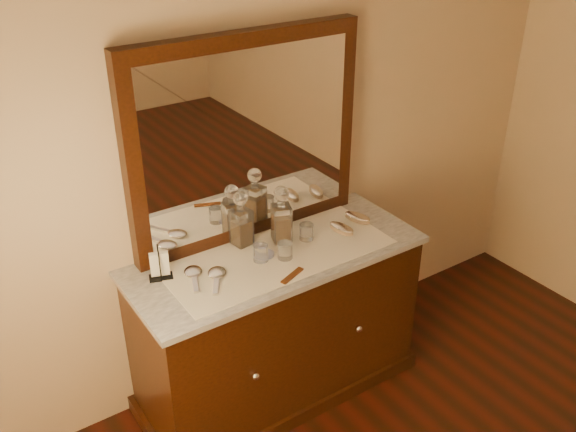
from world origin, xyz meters
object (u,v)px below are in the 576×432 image
object	(u,v)px
comb	(292,275)
decanter_right	(281,220)
pin_dish	(266,254)
decanter_left	(241,224)
mirror_frame	(247,139)
dresser_cabinet	(277,326)
napkin_rack	(160,266)
hand_mirror_inner	(217,275)
hand_mirror_outer	(193,274)
brush_far	(358,218)
brush_near	(342,229)

from	to	relation	value
comb	decanter_right	world-z (taller)	decanter_right
pin_dish	decanter_left	xyz separation A→B (m)	(-0.04, 0.16, 0.10)
mirror_frame	dresser_cabinet	bearing A→B (deg)	-90.00
mirror_frame	decanter_left	size ratio (longest dim) A/B	4.22
comb	napkin_rack	bearing A→B (deg)	125.58
pin_dish	hand_mirror_inner	bearing A→B (deg)	-174.46
decanter_left	pin_dish	bearing A→B (deg)	-75.58
dresser_cabinet	hand_mirror_inner	size ratio (longest dim) A/B	6.56
decanter_left	hand_mirror_outer	bearing A→B (deg)	-160.06
dresser_cabinet	brush_far	world-z (taller)	brush_far
mirror_frame	hand_mirror_outer	distance (m)	0.67
hand_mirror_inner	brush_far	bearing A→B (deg)	2.85
comb	hand_mirror_inner	size ratio (longest dim) A/B	0.68
mirror_frame	decanter_left	bearing A→B (deg)	-138.83
pin_dish	brush_near	distance (m)	0.43
hand_mirror_outer	hand_mirror_inner	world-z (taller)	same
pin_dish	decanter_left	distance (m)	0.19
comb	decanter_right	bearing A→B (deg)	44.24
hand_mirror_outer	brush_near	bearing A→B (deg)	-4.81
brush_near	hand_mirror_inner	xyz separation A→B (m)	(-0.71, -0.00, -0.01)
dresser_cabinet	mirror_frame	xyz separation A→B (m)	(0.00, 0.25, 0.94)
decanter_left	decanter_right	world-z (taller)	decanter_right
mirror_frame	comb	size ratio (longest dim) A/B	8.28
decanter_right	hand_mirror_outer	world-z (taller)	decanter_right
decanter_left	napkin_rack	bearing A→B (deg)	-174.18
comb	decanter_left	bearing A→B (deg)	75.94
decanter_right	napkin_rack	bearing A→B (deg)	176.76
dresser_cabinet	napkin_rack	distance (m)	0.75
decanter_right	brush_far	xyz separation A→B (m)	(0.43, -0.06, -0.09)
comb	hand_mirror_inner	distance (m)	0.34
brush_far	hand_mirror_outer	xyz separation A→B (m)	(-0.93, 0.03, -0.01)
decanter_left	dresser_cabinet	bearing A→B (deg)	-60.20
brush_near	hand_mirror_outer	size ratio (longest dim) A/B	0.71
hand_mirror_inner	decanter_left	bearing A→B (deg)	37.73
comb	decanter_left	world-z (taller)	decanter_left
mirror_frame	brush_far	xyz separation A→B (m)	(0.52, -0.22, -0.48)
decanter_right	brush_far	size ratio (longest dim) A/B	1.83
napkin_rack	decanter_right	xyz separation A→B (m)	(0.62, -0.04, 0.05)
comb	hand_mirror_outer	distance (m)	0.44
mirror_frame	brush_near	size ratio (longest dim) A/B	7.73
dresser_cabinet	decanter_right	distance (m)	0.57
pin_dish	hand_mirror_inner	size ratio (longest dim) A/B	0.36
decanter_left	hand_mirror_outer	world-z (taller)	decanter_left
hand_mirror_outer	napkin_rack	bearing A→B (deg)	150.96
pin_dish	mirror_frame	bearing A→B (deg)	77.38
brush_far	hand_mirror_inner	xyz separation A→B (m)	(-0.85, -0.04, -0.01)
mirror_frame	hand_mirror_inner	size ratio (longest dim) A/B	5.62
comb	pin_dish	bearing A→B (deg)	70.35
comb	brush_far	world-z (taller)	brush_far
comb	hand_mirror_outer	world-z (taller)	hand_mirror_outer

